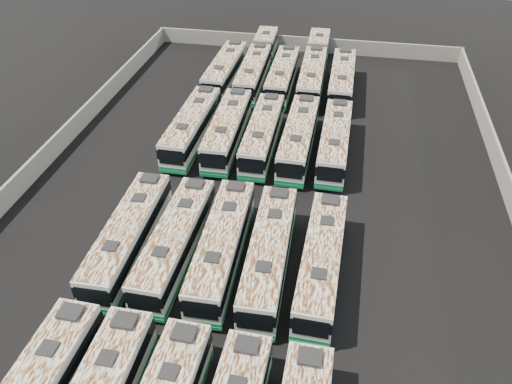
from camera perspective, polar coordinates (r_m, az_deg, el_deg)
name	(u,v)px	position (r m, az deg, el deg)	size (l,w,h in m)	color
ground	(262,195)	(46.86, 0.71, -0.29)	(140.00, 140.00, 0.00)	black
perimeter_wall	(262,185)	(46.20, 0.72, 0.79)	(45.20, 73.20, 2.20)	slate
bus_midfront_far_left	(129,236)	(40.79, -14.34, -4.91)	(3.06, 13.35, 3.75)	#BABCB5
bus_midfront_left	(175,242)	(39.61, -9.19, -5.62)	(3.01, 13.15, 3.70)	#BABCB5
bus_midfront_center	(222,246)	(38.76, -3.90, -6.20)	(3.13, 13.38, 3.76)	#BABCB5
bus_midfront_right	(269,255)	(38.03, 1.51, -7.16)	(3.13, 13.37, 3.75)	#BABCB5
bus_midfront_far_right	(321,261)	(37.88, 7.49, -7.85)	(3.09, 13.12, 3.68)	#BABCB5
bus_midback_far_left	(192,127)	(54.10, -7.33, 7.43)	(3.01, 13.47, 3.79)	#BABCB5
bus_midback_left	(228,129)	(53.23, -3.27, 7.15)	(3.13, 13.48, 3.79)	#BABCB5
bus_midback_center	(263,134)	(52.39, 0.75, 6.62)	(2.86, 13.10, 3.69)	#BABCB5
bus_midback_right	(299,138)	(51.89, 4.91, 6.22)	(2.99, 13.47, 3.79)	#BABCB5
bus_midback_far_right	(335,141)	(51.81, 8.99, 5.74)	(2.90, 13.06, 3.67)	#BABCB5
bus_back_far_left	(225,70)	(66.96, -3.54, 13.69)	(3.05, 13.47, 3.79)	#BABCB5
bus_back_left	(258,63)	(69.22, 0.18, 14.53)	(3.18, 20.52, 3.71)	#BABCB5
bus_back_center	(282,76)	(65.45, 3.04, 13.10)	(2.81, 13.17, 3.71)	#BABCB5
bus_back_right	(314,66)	(68.54, 6.70, 14.08)	(3.11, 20.88, 3.78)	#BABCB5
bus_back_far_right	(342,80)	(65.09, 9.79, 12.51)	(2.84, 13.39, 3.77)	#BABCB5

